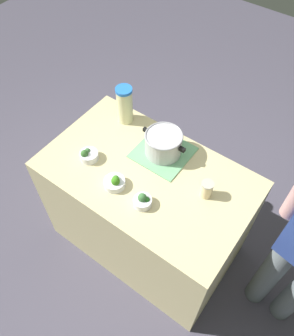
% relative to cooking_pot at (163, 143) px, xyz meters
% --- Properties ---
extents(ground_plane, '(8.00, 8.00, 0.00)m').
position_rel_cooking_pot_xyz_m(ground_plane, '(0.01, -0.19, -1.01)').
color(ground_plane, '#4E4A5A').
extents(counter_slab, '(1.32, 0.79, 0.92)m').
position_rel_cooking_pot_xyz_m(counter_slab, '(0.01, -0.19, -0.55)').
color(counter_slab, '#C9BB85').
rests_on(counter_slab, ground_plane).
extents(dish_cloth, '(0.34, 0.33, 0.01)m').
position_rel_cooking_pot_xyz_m(dish_cloth, '(0.00, 0.00, -0.09)').
color(dish_cloth, '#6FB07A').
rests_on(dish_cloth, counter_slab).
extents(cooking_pot, '(0.31, 0.24, 0.16)m').
position_rel_cooking_pot_xyz_m(cooking_pot, '(0.00, 0.00, 0.00)').
color(cooking_pot, '#B7B7BC').
rests_on(cooking_pot, dish_cloth).
extents(lemonade_pitcher, '(0.11, 0.11, 0.27)m').
position_rel_cooking_pot_xyz_m(lemonade_pitcher, '(-0.38, 0.09, 0.05)').
color(lemonade_pitcher, beige).
rests_on(lemonade_pitcher, counter_slab).
extents(mason_jar, '(0.07, 0.07, 0.11)m').
position_rel_cooking_pot_xyz_m(mason_jar, '(0.38, -0.12, -0.03)').
color(mason_jar, beige).
rests_on(mason_jar, counter_slab).
extents(broccoli_bowl_front, '(0.12, 0.12, 0.08)m').
position_rel_cooking_pot_xyz_m(broccoli_bowl_front, '(-0.35, -0.32, -0.06)').
color(broccoli_bowl_front, silver).
rests_on(broccoli_bowl_front, counter_slab).
extents(broccoli_bowl_center, '(0.11, 0.11, 0.09)m').
position_rel_cooking_pot_xyz_m(broccoli_bowl_center, '(0.12, -0.38, -0.06)').
color(broccoli_bowl_center, silver).
rests_on(broccoli_bowl_center, counter_slab).
extents(broccoli_bowl_back, '(0.13, 0.13, 0.09)m').
position_rel_cooking_pot_xyz_m(broccoli_bowl_back, '(-0.09, -0.38, -0.06)').
color(broccoli_bowl_back, silver).
rests_on(broccoli_bowl_back, counter_slab).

